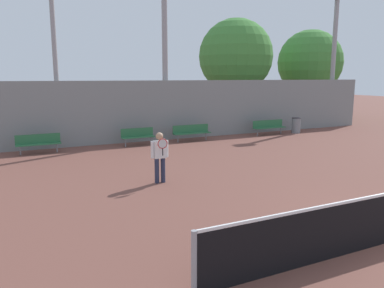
{
  "coord_description": "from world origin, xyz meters",
  "views": [
    {
      "loc": [
        -7.45,
        -4.64,
        3.29
      ],
      "look_at": [
        -1.7,
        7.26,
        0.91
      ],
      "focal_mm": 35.0,
      "sensor_mm": 36.0,
      "label": 1
    }
  ],
  "objects_px": {
    "bench_by_gate": "(191,131)",
    "light_pole_near_left": "(334,52)",
    "bench_adjacent_court": "(38,142)",
    "light_pole_far_right": "(53,26)",
    "tree_green_tall": "(236,56)",
    "tennis_player": "(160,154)",
    "trash_bin": "(296,125)",
    "bench_courtside_near": "(269,126)",
    "bench_courtside_far": "(138,135)",
    "light_pole_center_back": "(165,38)",
    "tree_green_broad": "(310,62)"
  },
  "relations": [
    {
      "from": "bench_adjacent_court",
      "to": "light_pole_far_right",
      "type": "xyz_separation_m",
      "value": [
        1.07,
        1.55,
        5.09
      ]
    },
    {
      "from": "bench_by_gate",
      "to": "light_pole_near_left",
      "type": "relative_size",
      "value": 0.23
    },
    {
      "from": "tennis_player",
      "to": "light_pole_near_left",
      "type": "bearing_deg",
      "value": 29.55
    },
    {
      "from": "light_pole_far_right",
      "to": "bench_adjacent_court",
      "type": "bearing_deg",
      "value": -124.66
    },
    {
      "from": "tennis_player",
      "to": "trash_bin",
      "type": "height_order",
      "value": "tennis_player"
    },
    {
      "from": "tree_green_tall",
      "to": "trash_bin",
      "type": "bearing_deg",
      "value": -86.1
    },
    {
      "from": "light_pole_near_left",
      "to": "tennis_player",
      "type": "bearing_deg",
      "value": -152.12
    },
    {
      "from": "light_pole_center_back",
      "to": "bench_adjacent_court",
      "type": "bearing_deg",
      "value": -166.91
    },
    {
      "from": "tennis_player",
      "to": "bench_by_gate",
      "type": "relative_size",
      "value": 0.79
    },
    {
      "from": "bench_adjacent_court",
      "to": "bench_courtside_near",
      "type": "bearing_deg",
      "value": 0.0
    },
    {
      "from": "bench_courtside_near",
      "to": "trash_bin",
      "type": "height_order",
      "value": "trash_bin"
    },
    {
      "from": "light_pole_near_left",
      "to": "bench_adjacent_court",
      "type": "bearing_deg",
      "value": -174.82
    },
    {
      "from": "bench_courtside_far",
      "to": "light_pole_far_right",
      "type": "xyz_separation_m",
      "value": [
        -3.41,
        1.55,
        5.09
      ]
    },
    {
      "from": "tree_green_tall",
      "to": "tennis_player",
      "type": "bearing_deg",
      "value": -130.29
    },
    {
      "from": "bench_courtside_far",
      "to": "light_pole_far_right",
      "type": "relative_size",
      "value": 0.18
    },
    {
      "from": "bench_courtside_far",
      "to": "trash_bin",
      "type": "height_order",
      "value": "trash_bin"
    },
    {
      "from": "tennis_player",
      "to": "tree_green_tall",
      "type": "relative_size",
      "value": 0.22
    },
    {
      "from": "tennis_player",
      "to": "light_pole_near_left",
      "type": "distance_m",
      "value": 18.14
    },
    {
      "from": "tree_green_tall",
      "to": "tree_green_broad",
      "type": "xyz_separation_m",
      "value": [
        6.97,
        0.03,
        -0.31
      ]
    },
    {
      "from": "light_pole_near_left",
      "to": "light_pole_center_back",
      "type": "bearing_deg",
      "value": -179.18
    },
    {
      "from": "light_pole_near_left",
      "to": "trash_bin",
      "type": "distance_m",
      "value": 6.64
    },
    {
      "from": "light_pole_far_right",
      "to": "trash_bin",
      "type": "xyz_separation_m",
      "value": [
        13.12,
        -1.7,
        -5.14
      ]
    },
    {
      "from": "tree_green_broad",
      "to": "light_pole_far_right",
      "type": "bearing_deg",
      "value": -167.17
    },
    {
      "from": "bench_courtside_far",
      "to": "tree_green_tall",
      "type": "distance_m",
      "value": 11.84
    },
    {
      "from": "tennis_player",
      "to": "tree_green_broad",
      "type": "height_order",
      "value": "tree_green_broad"
    },
    {
      "from": "tennis_player",
      "to": "trash_bin",
      "type": "xyz_separation_m",
      "value": [
        11.08,
        6.43,
        -0.46
      ]
    },
    {
      "from": "light_pole_center_back",
      "to": "trash_bin",
      "type": "bearing_deg",
      "value": -12.32
    },
    {
      "from": "light_pole_center_back",
      "to": "bench_courtside_near",
      "type": "bearing_deg",
      "value": -14.88
    },
    {
      "from": "bench_courtside_near",
      "to": "light_pole_near_left",
      "type": "distance_m",
      "value": 8.0
    },
    {
      "from": "tree_green_broad",
      "to": "light_pole_center_back",
      "type": "bearing_deg",
      "value": -162.37
    },
    {
      "from": "bench_courtside_far",
      "to": "tree_green_broad",
      "type": "xyz_separation_m",
      "value": [
        16.26,
        6.03,
        3.9
      ]
    },
    {
      "from": "bench_by_gate",
      "to": "bench_adjacent_court",
      "type": "bearing_deg",
      "value": -180.0
    },
    {
      "from": "light_pole_near_left",
      "to": "trash_bin",
      "type": "relative_size",
      "value": 9.5
    },
    {
      "from": "tennis_player",
      "to": "bench_courtside_near",
      "type": "xyz_separation_m",
      "value": [
        9.19,
        6.58,
        -0.4
      ]
    },
    {
      "from": "tennis_player",
      "to": "bench_courtside_far",
      "type": "distance_m",
      "value": 6.73
    },
    {
      "from": "bench_by_gate",
      "to": "trash_bin",
      "type": "bearing_deg",
      "value": -1.19
    },
    {
      "from": "tennis_player",
      "to": "trash_bin",
      "type": "relative_size",
      "value": 1.76
    },
    {
      "from": "tree_green_tall",
      "to": "bench_by_gate",
      "type": "bearing_deg",
      "value": -136.87
    },
    {
      "from": "bench_courtside_far",
      "to": "bench_adjacent_court",
      "type": "distance_m",
      "value": 4.48
    },
    {
      "from": "light_pole_far_right",
      "to": "light_pole_center_back",
      "type": "bearing_deg",
      "value": -0.29
    },
    {
      "from": "bench_courtside_near",
      "to": "tree_green_broad",
      "type": "xyz_separation_m",
      "value": [
        8.44,
        6.03,
        3.9
      ]
    },
    {
      "from": "bench_courtside_far",
      "to": "bench_by_gate",
      "type": "xyz_separation_m",
      "value": [
        2.89,
        0.0,
        0.0
      ]
    },
    {
      "from": "bench_courtside_near",
      "to": "bench_adjacent_court",
      "type": "height_order",
      "value": "same"
    },
    {
      "from": "light_pole_far_right",
      "to": "bench_courtside_near",
      "type": "bearing_deg",
      "value": -7.88
    },
    {
      "from": "tennis_player",
      "to": "bench_courtside_far",
      "type": "xyz_separation_m",
      "value": [
        1.37,
        6.58,
        -0.41
      ]
    },
    {
      "from": "light_pole_near_left",
      "to": "bench_by_gate",
      "type": "bearing_deg",
      "value": -171.51
    },
    {
      "from": "tree_green_tall",
      "to": "bench_adjacent_court",
      "type": "bearing_deg",
      "value": -156.47
    },
    {
      "from": "bench_courtside_far",
      "to": "light_pole_center_back",
      "type": "xyz_separation_m",
      "value": [
        2.08,
        1.53,
        4.76
      ]
    },
    {
      "from": "bench_by_gate",
      "to": "light_pole_far_right",
      "type": "distance_m",
      "value": 8.24
    },
    {
      "from": "bench_courtside_near",
      "to": "bench_adjacent_court",
      "type": "bearing_deg",
      "value": -180.0
    }
  ]
}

